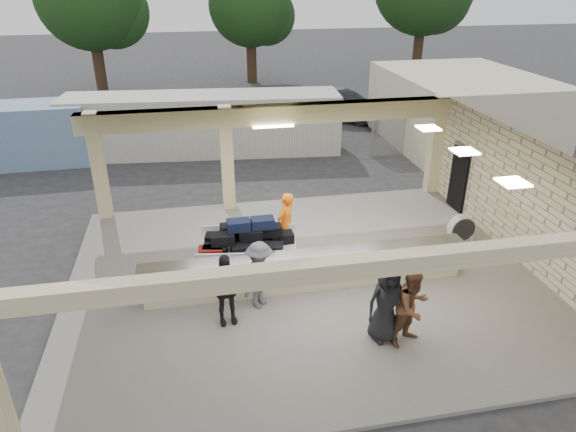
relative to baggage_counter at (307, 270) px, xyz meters
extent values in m
plane|color=#272729|center=(0.00, 0.50, -0.59)|extent=(120.00, 120.00, 0.00)
cube|color=slate|center=(0.00, 0.50, -0.54)|extent=(12.00, 10.00, 0.10)
cube|color=#C9B787|center=(0.00, 0.50, 2.91)|extent=(12.00, 10.00, 0.02)
cube|color=beige|center=(6.00, 0.50, 1.16)|extent=(0.02, 10.00, 3.50)
cube|color=black|center=(5.94, 3.70, 0.56)|extent=(0.10, 0.95, 2.10)
cube|color=#C9B787|center=(0.00, 5.25, 2.61)|extent=(12.00, 0.50, 0.60)
cube|color=#C9B787|center=(0.00, -4.35, 2.76)|extent=(12.00, 0.30, 0.30)
cube|color=#C9B787|center=(-5.50, 5.25, 1.21)|extent=(0.40, 0.40, 3.50)
cube|color=#C9B787|center=(-1.50, 5.25, 1.21)|extent=(0.40, 0.40, 3.50)
cube|color=#C9B787|center=(5.80, 5.30, 1.21)|extent=(0.40, 0.40, 3.50)
cube|color=white|center=(0.00, 5.00, 2.29)|extent=(1.30, 0.12, 0.06)
cube|color=#FFEABF|center=(3.80, 2.00, 2.88)|extent=(0.55, 0.55, 0.04)
cube|color=#FFEABF|center=(3.80, 0.00, 2.88)|extent=(0.55, 0.55, 0.04)
cube|color=#FFEABF|center=(3.80, -2.00, 2.88)|extent=(0.55, 0.55, 0.04)
cube|color=beige|center=(0.00, 0.00, -0.04)|extent=(8.00, 0.50, 0.90)
cube|color=#B7B7BC|center=(0.00, 0.00, 0.46)|extent=(8.20, 0.58, 0.06)
cube|color=silver|center=(-1.36, 1.07, 0.13)|extent=(2.75, 1.88, 0.12)
cylinder|color=black|center=(-2.46, 0.66, -0.28)|extent=(0.18, 0.42, 0.41)
cylinder|color=black|center=(-2.30, 1.77, -0.28)|extent=(0.18, 0.42, 0.41)
cylinder|color=black|center=(-0.43, 0.37, -0.28)|extent=(0.18, 0.42, 0.41)
cylinder|color=black|center=(-0.27, 1.48, -0.28)|extent=(0.18, 0.42, 0.41)
cube|color=silver|center=(-1.26, 1.83, 0.33)|extent=(2.54, 0.41, 0.31)
cube|color=silver|center=(-1.47, 0.31, 0.33)|extent=(2.54, 0.41, 0.31)
cube|color=black|center=(-2.22, 0.88, 0.32)|extent=(0.64, 0.47, 0.27)
cube|color=black|center=(-1.51, 0.78, 0.32)|extent=(0.64, 0.47, 0.27)
cube|color=black|center=(-0.80, 0.68, 0.32)|extent=(0.64, 0.47, 0.27)
cube|color=black|center=(-2.13, 1.49, 0.32)|extent=(0.64, 0.47, 0.27)
cube|color=black|center=(-1.42, 1.39, 0.32)|extent=(0.64, 0.47, 0.27)
cube|color=black|center=(-0.71, 1.29, 0.32)|extent=(0.64, 0.47, 0.27)
cube|color=black|center=(-2.00, 0.96, 0.60)|extent=(0.64, 0.47, 0.27)
cube|color=black|center=(-1.26, 1.06, 0.60)|extent=(0.64, 0.47, 0.27)
cube|color=black|center=(-0.73, 1.19, 0.60)|extent=(0.64, 0.47, 0.27)
cube|color=black|center=(-1.73, 1.43, 0.60)|extent=(0.64, 0.47, 0.27)
cube|color=black|center=(-1.57, 1.10, 0.88)|extent=(0.64, 0.47, 0.27)
cube|color=black|center=(-0.94, 1.12, 0.88)|extent=(0.64, 0.47, 0.27)
cube|color=#590F0C|center=(-2.34, 0.80, 0.32)|extent=(0.64, 0.47, 0.27)
cube|color=black|center=(-0.41, 1.25, 0.32)|extent=(0.64, 0.47, 0.27)
cylinder|color=silver|center=(4.94, 1.43, 0.00)|extent=(0.80, 0.27, 0.79)
cylinder|color=black|center=(4.94, 1.43, 0.00)|extent=(0.71, 0.31, 0.71)
cube|color=silver|center=(4.67, 1.43, -0.35)|extent=(0.05, 0.44, 0.26)
cube|color=silver|center=(5.20, 1.43, -0.35)|extent=(0.05, 0.44, 0.26)
imported|color=orange|center=(-0.21, 1.78, 0.44)|extent=(0.74, 0.74, 1.86)
imported|color=brown|center=(1.70, -2.45, 0.40)|extent=(0.94, 0.71, 1.78)
imported|color=black|center=(-2.11, -1.02, 0.39)|extent=(1.06, 0.48, 1.75)
imported|color=#4C4B50|center=(-1.28, -0.55, 0.36)|extent=(1.07, 1.02, 1.70)
imported|color=black|center=(1.21, -2.23, 0.44)|extent=(0.95, 0.50, 1.86)
imported|color=white|center=(8.64, 13.39, 0.10)|extent=(5.18, 3.22, 1.38)
imported|color=white|center=(13.26, 13.53, 0.10)|extent=(4.65, 2.66, 1.38)
imported|color=black|center=(5.46, 15.53, 0.19)|extent=(4.66, 4.21, 1.55)
cube|color=silver|center=(-2.03, 11.51, 0.69)|extent=(11.95, 3.41, 2.55)
cylinder|color=gray|center=(5.00, 9.50, 0.41)|extent=(0.06, 0.06, 2.00)
cylinder|color=gray|center=(7.00, 9.50, 0.41)|extent=(0.06, 0.06, 2.00)
cylinder|color=gray|center=(9.00, 9.50, 0.41)|extent=(0.06, 0.06, 2.00)
cylinder|color=gray|center=(11.00, 9.50, 0.41)|extent=(0.06, 0.06, 2.00)
cylinder|color=gray|center=(13.00, 9.50, 0.41)|extent=(0.06, 0.06, 2.00)
cube|color=gray|center=(11.00, 9.50, 0.41)|extent=(12.00, 0.02, 2.00)
cylinder|color=gray|center=(11.00, 9.50, 1.41)|extent=(12.00, 0.05, 0.05)
cylinder|color=#382619|center=(-8.00, 24.50, 1.66)|extent=(0.70, 0.70, 4.50)
sphere|color=black|center=(-6.80, 25.10, 4.36)|extent=(4.50, 4.50, 4.50)
cylinder|color=#382619|center=(2.00, 26.50, 1.41)|extent=(0.70, 0.70, 4.00)
sphere|color=black|center=(2.00, 26.50, 4.61)|extent=(5.60, 5.60, 5.60)
sphere|color=black|center=(3.20, 27.10, 3.81)|extent=(4.00, 4.00, 4.00)
cylinder|color=#382619|center=(14.00, 25.50, 1.91)|extent=(0.70, 0.70, 5.00)
cube|color=beige|center=(9.50, 10.50, 1.01)|extent=(6.00, 8.00, 3.20)
camera|label=1|loc=(-2.54, -10.65, 6.82)|focal=32.00mm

